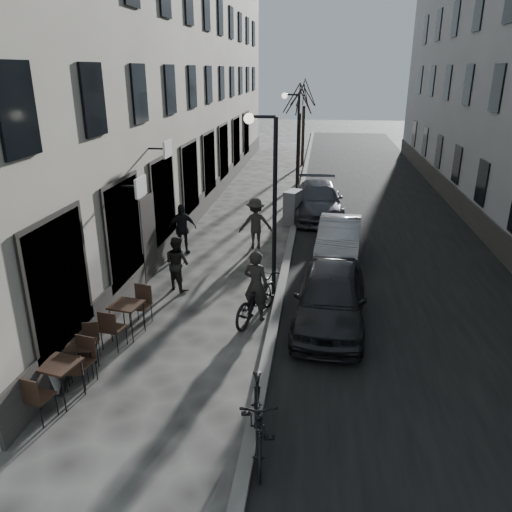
% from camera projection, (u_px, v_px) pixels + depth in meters
% --- Properties ---
extents(ground, '(120.00, 120.00, 0.00)m').
position_uv_depth(ground, '(241.00, 433.00, 8.99)').
color(ground, '#363431').
rests_on(ground, ground).
extents(road, '(7.30, 60.00, 0.00)m').
position_uv_depth(road, '(376.00, 209.00, 23.38)').
color(road, black).
rests_on(road, ground).
extents(kerb, '(0.25, 60.00, 0.12)m').
position_uv_depth(kerb, '(298.00, 205.00, 23.80)').
color(kerb, slate).
rests_on(kerb, ground).
extents(building_left, '(4.00, 35.00, 16.00)m').
position_uv_depth(building_left, '(165.00, 25.00, 22.23)').
color(building_left, gray).
rests_on(building_left, ground).
extents(streetlamp_near, '(0.90, 0.28, 5.09)m').
position_uv_depth(streetlamp_near, '(269.00, 187.00, 13.47)').
color(streetlamp_near, black).
rests_on(streetlamp_near, ground).
extents(streetlamp_far, '(0.90, 0.28, 5.09)m').
position_uv_depth(streetlamp_far, '(295.00, 134.00, 24.61)').
color(streetlamp_far, black).
rests_on(streetlamp_far, ground).
extents(tree_near, '(2.40, 2.40, 5.70)m').
position_uv_depth(tree_near, '(300.00, 99.00, 26.86)').
color(tree_near, black).
rests_on(tree_near, ground).
extents(tree_far, '(2.40, 2.40, 5.70)m').
position_uv_depth(tree_far, '(304.00, 94.00, 32.43)').
color(tree_far, black).
rests_on(tree_far, ground).
extents(bistro_set_a, '(0.81, 1.74, 1.00)m').
position_uv_depth(bistro_set_a, '(61.00, 378.00, 9.71)').
color(bistro_set_a, '#302015').
rests_on(bistro_set_a, ground).
extents(bistro_set_b, '(0.68, 1.48, 0.85)m').
position_uv_depth(bistro_set_b, '(83.00, 355.00, 10.61)').
color(bistro_set_b, '#302015').
rests_on(bistro_set_b, ground).
extents(bistro_set_c, '(0.80, 1.75, 1.00)m').
position_uv_depth(bistro_set_c, '(127.00, 316.00, 12.12)').
color(bistro_set_c, '#302015').
rests_on(bistro_set_c, ground).
extents(sign_board, '(0.57, 0.72, 1.12)m').
position_uv_depth(sign_board, '(52.00, 368.00, 10.12)').
color(sign_board, black).
rests_on(sign_board, ground).
extents(utility_cabinet, '(0.78, 1.06, 1.42)m').
position_uv_depth(utility_cabinet, '(293.00, 207.00, 20.92)').
color(utility_cabinet, slate).
rests_on(utility_cabinet, ground).
extents(bicycle, '(1.45, 2.33, 1.16)m').
position_uv_depth(bicycle, '(256.00, 298.00, 12.93)').
color(bicycle, black).
rests_on(bicycle, ground).
extents(cyclist_rider, '(0.80, 0.65, 1.89)m').
position_uv_depth(cyclist_rider, '(256.00, 285.00, 12.81)').
color(cyclist_rider, black).
rests_on(cyclist_rider, ground).
extents(pedestrian_near, '(1.00, 0.95, 1.64)m').
position_uv_depth(pedestrian_near, '(177.00, 263.00, 14.61)').
color(pedestrian_near, black).
rests_on(pedestrian_near, ground).
extents(pedestrian_mid, '(1.34, 0.97, 1.86)m').
position_uv_depth(pedestrian_mid, '(256.00, 223.00, 17.99)').
color(pedestrian_mid, '#2D2A27').
rests_on(pedestrian_mid, ground).
extents(pedestrian_far, '(1.12, 0.91, 1.79)m').
position_uv_depth(pedestrian_far, '(182.00, 229.00, 17.50)').
color(pedestrian_far, black).
rests_on(pedestrian_far, ground).
extents(car_near, '(2.03, 4.47, 1.49)m').
position_uv_depth(car_near, '(331.00, 297.00, 12.60)').
color(car_near, black).
rests_on(car_near, ground).
extents(car_mid, '(1.74, 4.14, 1.33)m').
position_uv_depth(car_mid, '(339.00, 238.00, 17.25)').
color(car_mid, gray).
rests_on(car_mid, ground).
extents(car_far, '(2.30, 5.11, 1.45)m').
position_uv_depth(car_far, '(318.00, 200.00, 21.99)').
color(car_far, '#373942').
rests_on(car_far, ground).
extents(moped, '(0.93, 2.20, 1.28)m').
position_uv_depth(moped, '(258.00, 418.00, 8.39)').
color(moped, black).
rests_on(moped, ground).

